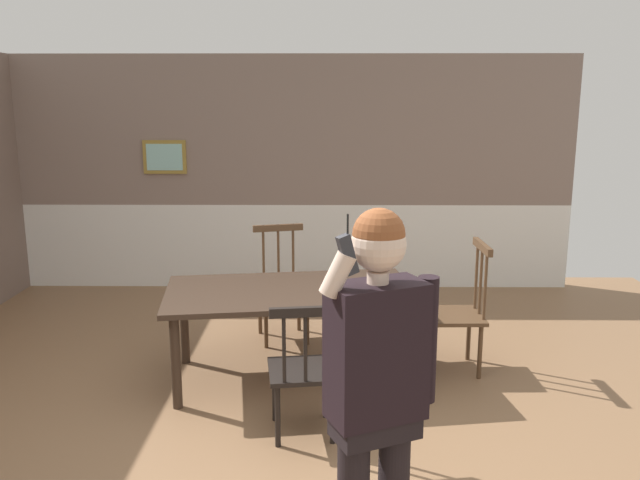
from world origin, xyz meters
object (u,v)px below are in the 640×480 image
object	(u,v)px
chair_at_table_head	(458,311)
person_figure	(377,379)
chair_by_doorway	(303,369)
chair_near_window	(282,287)
dining_table	(291,298)

from	to	relation	value
chair_at_table_head	person_figure	size ratio (longest dim) A/B	0.61
person_figure	chair_by_doorway	bearing A→B (deg)	-99.16
chair_by_doorway	person_figure	size ratio (longest dim) A/B	0.53
chair_near_window	chair_by_doorway	bearing A→B (deg)	84.23
person_figure	chair_near_window	bearing A→B (deg)	-102.96
dining_table	chair_near_window	distance (m)	0.92
chair_near_window	chair_at_table_head	world-z (taller)	chair_at_table_head
chair_near_window	chair_at_table_head	size ratio (longest dim) A/B	0.98
chair_by_doorway	person_figure	bearing A→B (deg)	-82.63
dining_table	chair_by_doorway	world-z (taller)	chair_by_doorway
chair_at_table_head	person_figure	world-z (taller)	person_figure
dining_table	chair_by_doorway	bearing A→B (deg)	-81.99
person_figure	chair_at_table_head	bearing A→B (deg)	-133.07
dining_table	person_figure	size ratio (longest dim) A/B	1.17
dining_table	chair_at_table_head	distance (m)	1.35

